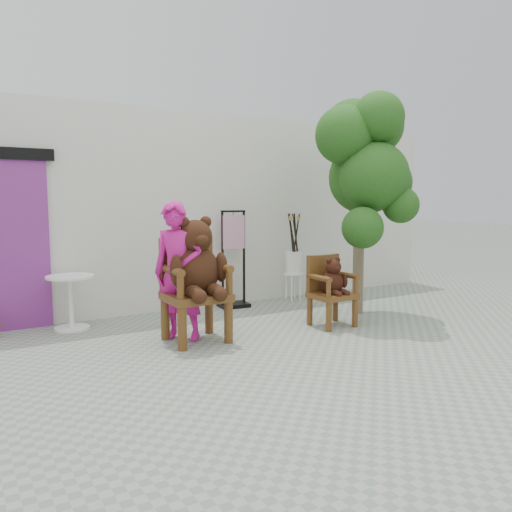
# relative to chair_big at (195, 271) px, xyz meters

# --- Properties ---
(ground_plane) EXTENTS (60.00, 60.00, 0.00)m
(ground_plane) POSITION_rel_chair_big_xyz_m (1.06, -0.89, -0.84)
(ground_plane) COLOR gray
(ground_plane) RESTS_ON ground
(back_wall) EXTENTS (9.00, 1.00, 3.00)m
(back_wall) POSITION_rel_chair_big_xyz_m (1.06, 2.21, 0.66)
(back_wall) COLOR silver
(back_wall) RESTS_ON ground
(chair_big) EXTENTS (0.70, 0.78, 1.48)m
(chair_big) POSITION_rel_chair_big_xyz_m (0.00, 0.00, 0.00)
(chair_big) COLOR #482A0F
(chair_big) RESTS_ON ground
(chair_small) EXTENTS (0.53, 0.50, 0.93)m
(chair_small) POSITION_rel_chair_big_xyz_m (1.85, -0.24, -0.28)
(chair_small) COLOR #482A0F
(chair_small) RESTS_ON ground
(person) EXTENTS (0.70, 0.71, 1.65)m
(person) POSITION_rel_chair_big_xyz_m (-0.18, 0.05, -0.01)
(person) COLOR #BB177C
(person) RESTS_ON ground
(cafe_table) EXTENTS (0.60, 0.60, 0.70)m
(cafe_table) POSITION_rel_chair_big_xyz_m (-1.16, 1.32, -0.40)
(cafe_table) COLOR white
(cafe_table) RESTS_ON ground
(display_stand) EXTENTS (0.48, 0.39, 1.51)m
(display_stand) POSITION_rel_chair_big_xyz_m (1.30, 1.45, -0.26)
(display_stand) COLOR black
(display_stand) RESTS_ON ground
(stool_bucket) EXTENTS (0.32, 0.32, 1.45)m
(stool_bucket) POSITION_rel_chair_big_xyz_m (2.44, 1.45, -0.20)
(stool_bucket) COLOR white
(stool_bucket) RESTS_ON ground
(tree) EXTENTS (1.61, 1.70, 3.21)m
(tree) POSITION_rel_chair_big_xyz_m (2.74, 0.07, 1.43)
(tree) COLOR brown
(tree) RESTS_ON ground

